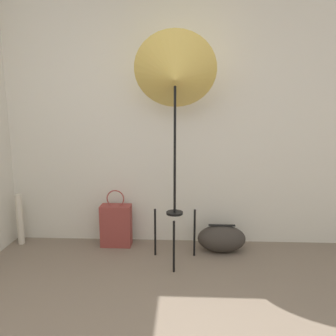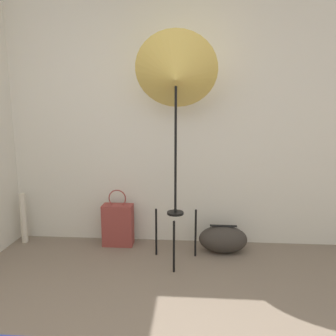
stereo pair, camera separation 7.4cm
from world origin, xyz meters
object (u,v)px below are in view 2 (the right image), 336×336
tote_bag (118,224)px  duffel_bag (223,239)px  photo_umbrella (176,77)px  paper_roll (23,218)px

tote_bag → duffel_bag: 1.07m
photo_umbrella → duffel_bag: bearing=25.3°
photo_umbrella → duffel_bag: (0.46, 0.22, -1.51)m
photo_umbrella → paper_roll: (-1.61, 0.31, -1.38)m
tote_bag → paper_roll: tote_bag is taller
photo_umbrella → paper_roll: photo_umbrella is taller
tote_bag → paper_roll: size_ratio=1.11×
tote_bag → paper_roll: 1.00m
duffel_bag → paper_roll: (-2.06, 0.10, 0.13)m
photo_umbrella → duffel_bag: size_ratio=4.30×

